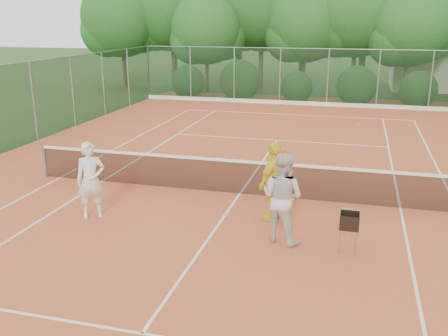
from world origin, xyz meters
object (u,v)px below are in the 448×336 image
Objects in this scene: player_white at (91,180)px; player_center_grp at (282,197)px; player_yellow at (275,182)px; ball_hopper at (349,222)px.

player_white is 4.53m from player_center_grp.
player_center_grp is 1.06× the size of player_yellow.
ball_hopper is at bearing -36.34° from player_white.
ball_hopper is at bearing 79.33° from player_yellow.
player_white is at bearing 178.05° from player_center_grp.
player_yellow is at bearing -20.00° from player_white.
player_white is 4.29m from player_yellow.
player_white is 5.93m from ball_hopper.
player_center_grp reaches higher than player_white.
ball_hopper is (1.73, -1.32, -0.27)m from player_yellow.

